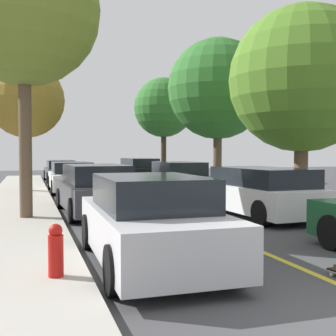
{
  "coord_description": "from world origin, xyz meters",
  "views": [
    {
      "loc": [
        -3.94,
        -3.51,
        1.78
      ],
      "look_at": [
        0.11,
        8.95,
        1.29
      ],
      "focal_mm": 45.92,
      "sensor_mm": 36.0,
      "label": 1
    }
  ],
  "objects_px": {
    "street_tree_left_nearest": "(24,10)",
    "street_tree_right_far": "(164,108)",
    "parked_car_left_far": "(72,177)",
    "fire_hydrant": "(56,251)",
    "street_tree_right_near": "(218,89)",
    "parked_car_right_farthest": "(139,171)",
    "street_tree_right_nearest": "(302,80)",
    "parked_car_left_farthest": "(61,171)",
    "street_tree_left_near": "(26,101)",
    "parked_car_right_near": "(258,192)",
    "parked_car_left_nearest": "(150,221)",
    "parked_car_right_far": "(178,178)",
    "parked_car_left_near": "(96,190)"
  },
  "relations": [
    {
      "from": "parked_car_left_nearest",
      "to": "parked_car_right_near",
      "type": "distance_m",
      "value": 5.83
    },
    {
      "from": "street_tree_left_near",
      "to": "street_tree_right_nearest",
      "type": "distance_m",
      "value": 11.28
    },
    {
      "from": "street_tree_left_near",
      "to": "parked_car_right_far",
      "type": "bearing_deg",
      "value": -17.44
    },
    {
      "from": "parked_car_left_far",
      "to": "street_tree_left_nearest",
      "type": "relative_size",
      "value": 0.66
    },
    {
      "from": "parked_car_left_farthest",
      "to": "street_tree_right_nearest",
      "type": "distance_m",
      "value": 16.9
    },
    {
      "from": "parked_car_right_near",
      "to": "parked_car_right_farthest",
      "type": "relative_size",
      "value": 1.0
    },
    {
      "from": "parked_car_right_near",
      "to": "street_tree_right_nearest",
      "type": "distance_m",
      "value": 3.88
    },
    {
      "from": "parked_car_right_farthest",
      "to": "street_tree_right_near",
      "type": "bearing_deg",
      "value": -74.04
    },
    {
      "from": "parked_car_left_farthest",
      "to": "street_tree_right_far",
      "type": "height_order",
      "value": "street_tree_right_far"
    },
    {
      "from": "street_tree_right_nearest",
      "to": "parked_car_left_farthest",
      "type": "bearing_deg",
      "value": 111.74
    },
    {
      "from": "parked_car_left_near",
      "to": "street_tree_right_far",
      "type": "relative_size",
      "value": 0.71
    },
    {
      "from": "parked_car_left_nearest",
      "to": "parked_car_left_farthest",
      "type": "bearing_deg",
      "value": 90.0
    },
    {
      "from": "parked_car_left_nearest",
      "to": "parked_car_right_far",
      "type": "height_order",
      "value": "parked_car_left_nearest"
    },
    {
      "from": "parked_car_left_nearest",
      "to": "street_tree_right_near",
      "type": "bearing_deg",
      "value": 60.56
    },
    {
      "from": "parked_car_left_farthest",
      "to": "parked_car_right_near",
      "type": "height_order",
      "value": "parked_car_right_near"
    },
    {
      "from": "parked_car_right_near",
      "to": "street_tree_left_nearest",
      "type": "xyz_separation_m",
      "value": [
        -6.14,
        0.81,
        4.62
      ]
    },
    {
      "from": "parked_car_right_far",
      "to": "parked_car_right_farthest",
      "type": "distance_m",
      "value": 6.77
    },
    {
      "from": "parked_car_left_nearest",
      "to": "parked_car_right_farthest",
      "type": "bearing_deg",
      "value": 76.4
    },
    {
      "from": "parked_car_left_near",
      "to": "parked_car_left_far",
      "type": "height_order",
      "value": "parked_car_left_near"
    },
    {
      "from": "parked_car_right_near",
      "to": "street_tree_left_near",
      "type": "distance_m",
      "value": 11.1
    },
    {
      "from": "parked_car_left_far",
      "to": "parked_car_right_near",
      "type": "relative_size",
      "value": 1.0
    },
    {
      "from": "street_tree_right_near",
      "to": "street_tree_right_far",
      "type": "xyz_separation_m",
      "value": [
        0.0,
        7.96,
        -0.04
      ]
    },
    {
      "from": "parked_car_left_far",
      "to": "street_tree_right_near",
      "type": "distance_m",
      "value": 7.59
    },
    {
      "from": "street_tree_right_nearest",
      "to": "street_tree_right_near",
      "type": "bearing_deg",
      "value": 90.0
    },
    {
      "from": "parked_car_left_farthest",
      "to": "street_tree_right_nearest",
      "type": "xyz_separation_m",
      "value": [
        6.13,
        -15.38,
        3.36
      ]
    },
    {
      "from": "parked_car_left_farthest",
      "to": "street_tree_left_near",
      "type": "height_order",
      "value": "street_tree_left_near"
    },
    {
      "from": "parked_car_left_farthest",
      "to": "fire_hydrant",
      "type": "xyz_separation_m",
      "value": [
        -1.5,
        -20.87,
        -0.14
      ]
    },
    {
      "from": "street_tree_right_near",
      "to": "fire_hydrant",
      "type": "relative_size",
      "value": 9.47
    },
    {
      "from": "parked_car_left_farthest",
      "to": "parked_car_right_far",
      "type": "xyz_separation_m",
      "value": [
        4.23,
        -9.39,
        0.04
      ]
    },
    {
      "from": "parked_car_left_nearest",
      "to": "parked_car_right_farthest",
      "type": "distance_m",
      "value": 18.01
    },
    {
      "from": "parked_car_right_farthest",
      "to": "parked_car_left_nearest",
      "type": "bearing_deg",
      "value": -103.6
    },
    {
      "from": "parked_car_left_near",
      "to": "parked_car_right_farthest",
      "type": "bearing_deg",
      "value": 70.05
    },
    {
      "from": "parked_car_left_nearest",
      "to": "parked_car_right_farthest",
      "type": "height_order",
      "value": "parked_car_right_farthest"
    },
    {
      "from": "street_tree_right_nearest",
      "to": "fire_hydrant",
      "type": "bearing_deg",
      "value": -144.3
    },
    {
      "from": "parked_car_right_near",
      "to": "street_tree_left_nearest",
      "type": "distance_m",
      "value": 7.73
    },
    {
      "from": "fire_hydrant",
      "to": "parked_car_right_far",
      "type": "bearing_deg",
      "value": 63.46
    },
    {
      "from": "parked_car_left_far",
      "to": "parked_car_right_farthest",
      "type": "xyz_separation_m",
      "value": [
        4.23,
        4.44,
        0.05
      ]
    },
    {
      "from": "fire_hydrant",
      "to": "parked_car_right_near",
      "type": "bearing_deg",
      "value": 39.65
    },
    {
      "from": "street_tree_left_nearest",
      "to": "street_tree_right_far",
      "type": "distance_m",
      "value": 16.17
    },
    {
      "from": "street_tree_right_near",
      "to": "parked_car_right_near",
      "type": "bearing_deg",
      "value": -105.45
    },
    {
      "from": "parked_car_right_farthest",
      "to": "street_tree_right_nearest",
      "type": "distance_m",
      "value": 13.32
    },
    {
      "from": "parked_car_right_farthest",
      "to": "street_tree_right_nearest",
      "type": "xyz_separation_m",
      "value": [
        1.9,
        -12.77,
        3.28
      ]
    },
    {
      "from": "parked_car_left_nearest",
      "to": "fire_hydrant",
      "type": "relative_size",
      "value": 5.86
    },
    {
      "from": "parked_car_left_far",
      "to": "fire_hydrant",
      "type": "bearing_deg",
      "value": -96.2
    },
    {
      "from": "parked_car_right_far",
      "to": "parked_car_left_far",
      "type": "bearing_deg",
      "value": 151.09
    },
    {
      "from": "street_tree_left_nearest",
      "to": "street_tree_right_nearest",
      "type": "xyz_separation_m",
      "value": [
        8.03,
        -0.08,
        -1.32
      ]
    },
    {
      "from": "parked_car_left_nearest",
      "to": "parked_car_right_near",
      "type": "xyz_separation_m",
      "value": [
        4.24,
        4.01,
        -0.0
      ]
    },
    {
      "from": "parked_car_right_near",
      "to": "parked_car_right_farthest",
      "type": "xyz_separation_m",
      "value": [
        -0.0,
        13.5,
        0.02
      ]
    },
    {
      "from": "parked_car_left_far",
      "to": "parked_car_right_near",
      "type": "height_order",
      "value": "parked_car_right_near"
    },
    {
      "from": "street_tree_left_nearest",
      "to": "street_tree_left_near",
      "type": "relative_size",
      "value": 1.3
    }
  ]
}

